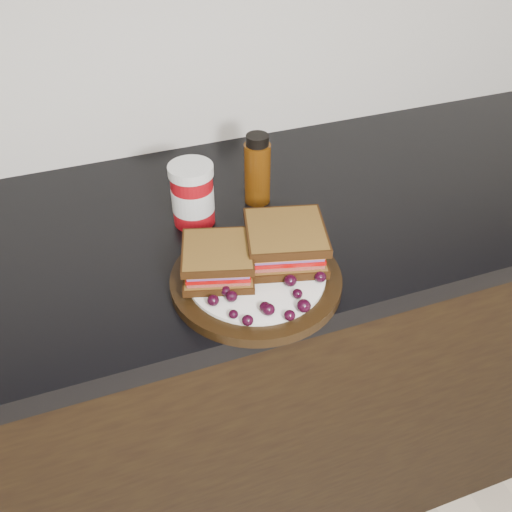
{
  "coord_description": "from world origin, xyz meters",
  "views": [
    {
      "loc": [
        0.05,
        0.85,
        1.53
      ],
      "look_at": [
        0.28,
        1.51,
        0.96
      ],
      "focal_mm": 40.0,
      "sensor_mm": 36.0,
      "label": 1
    }
  ],
  "objects": [
    {
      "name": "grape_10",
      "position": [
        0.37,
        1.45,
        0.93
      ],
      "size": [
        0.02,
        0.02,
        0.02
      ],
      "primitive_type": "ellipsoid",
      "color": "black",
      "rests_on": "plate"
    },
    {
      "name": "countertop",
      "position": [
        0.0,
        1.7,
        0.88
      ],
      "size": [
        3.98,
        0.6,
        0.04
      ],
      "primitive_type": "cube",
      "color": "black",
      "rests_on": "base_cabinets"
    },
    {
      "name": "grape_5",
      "position": [
        0.27,
        1.42,
        0.93
      ],
      "size": [
        0.02,
        0.02,
        0.02
      ],
      "primitive_type": "ellipsoid",
      "color": "black",
      "rests_on": "plate"
    },
    {
      "name": "grape_9",
      "position": [
        0.33,
        1.46,
        0.93
      ],
      "size": [
        0.02,
        0.02,
        0.02
      ],
      "primitive_type": "ellipsoid",
      "color": "black",
      "rests_on": "plate"
    },
    {
      "name": "grape_20",
      "position": [
        0.22,
        1.48,
        0.93
      ],
      "size": [
        0.02,
        0.02,
        0.02
      ],
      "primitive_type": "ellipsoid",
      "color": "black",
      "rests_on": "plate"
    },
    {
      "name": "grape_16",
      "position": [
        0.23,
        1.56,
        0.93
      ],
      "size": [
        0.02,
        0.02,
        0.02
      ],
      "primitive_type": "ellipsoid",
      "color": "black",
      "rests_on": "plate"
    },
    {
      "name": "sandwich_left",
      "position": [
        0.23,
        1.53,
        0.95
      ],
      "size": [
        0.14,
        0.14,
        0.05
      ],
      "primitive_type": null,
      "rotation": [
        0.0,
        0.0,
        -0.29
      ],
      "color": "brown",
      "rests_on": "plate"
    },
    {
      "name": "grape_14",
      "position": [
        0.36,
        1.54,
        0.93
      ],
      "size": [
        0.01,
        0.01,
        0.01
      ],
      "primitive_type": "ellipsoid",
      "color": "black",
      "rests_on": "plate"
    },
    {
      "name": "grape_17",
      "position": [
        0.23,
        1.55,
        0.93
      ],
      "size": [
        0.02,
        0.02,
        0.02
      ],
      "primitive_type": "ellipsoid",
      "color": "black",
      "rests_on": "plate"
    },
    {
      "name": "condiment_jar",
      "position": [
        0.24,
        1.71,
        0.96
      ],
      "size": [
        0.09,
        0.09,
        0.12
      ],
      "primitive_type": "cylinder",
      "rotation": [
        0.0,
        0.0,
        -0.05
      ],
      "color": "#9B0B12",
      "rests_on": "countertop"
    },
    {
      "name": "grape_8",
      "position": [
        0.32,
        1.43,
        0.93
      ],
      "size": [
        0.02,
        0.02,
        0.01
      ],
      "primitive_type": "ellipsoid",
      "color": "black",
      "rests_on": "plate"
    },
    {
      "name": "oil_bottle",
      "position": [
        0.37,
        1.74,
        0.97
      ],
      "size": [
        0.07,
        0.07,
        0.14
      ],
      "primitive_type": "cylinder",
      "rotation": [
        0.0,
        0.0,
        0.34
      ],
      "color": "#4D2707",
      "rests_on": "countertop"
    },
    {
      "name": "grape_0",
      "position": [
        0.2,
        1.46,
        0.93
      ],
      "size": [
        0.02,
        0.02,
        0.02
      ],
      "primitive_type": "ellipsoid",
      "color": "black",
      "rests_on": "plate"
    },
    {
      "name": "grape_22",
      "position": [
        0.23,
        1.53,
        0.93
      ],
      "size": [
        0.02,
        0.02,
        0.01
      ],
      "primitive_type": "ellipsoid",
      "color": "black",
      "rests_on": "plate"
    },
    {
      "name": "grape_19",
      "position": [
        0.2,
        1.52,
        0.93
      ],
      "size": [
        0.02,
        0.02,
        0.02
      ],
      "primitive_type": "ellipsoid",
      "color": "black",
      "rests_on": "plate"
    },
    {
      "name": "grape_13",
      "position": [
        0.38,
        1.52,
        0.93
      ],
      "size": [
        0.02,
        0.02,
        0.02
      ],
      "primitive_type": "ellipsoid",
      "color": "black",
      "rests_on": "plate"
    },
    {
      "name": "grape_12",
      "position": [
        0.38,
        1.5,
        0.93
      ],
      "size": [
        0.02,
        0.02,
        0.01
      ],
      "primitive_type": "ellipsoid",
      "color": "black",
      "rests_on": "plate"
    },
    {
      "name": "plate",
      "position": [
        0.28,
        1.51,
        0.91
      ],
      "size": [
        0.28,
        0.28,
        0.02
      ],
      "primitive_type": "cylinder",
      "color": "black",
      "rests_on": "countertop"
    },
    {
      "name": "base_cabinets",
      "position": [
        0.0,
        1.7,
        0.43
      ],
      "size": [
        3.96,
        0.58,
        0.86
      ],
      "primitive_type": "cube",
      "color": "black",
      "rests_on": "ground_plane"
    },
    {
      "name": "grape_21",
      "position": [
        0.23,
        1.54,
        0.93
      ],
      "size": [
        0.01,
        0.01,
        0.01
      ],
      "primitive_type": "ellipsoid",
      "color": "black",
      "rests_on": "plate"
    },
    {
      "name": "grape_4",
      "position": [
        0.27,
        1.41,
        0.93
      ],
      "size": [
        0.02,
        0.02,
        0.02
      ],
      "primitive_type": "ellipsoid",
      "color": "black",
      "rests_on": "plate"
    },
    {
      "name": "grape_23",
      "position": [
        0.19,
        1.52,
        0.93
      ],
      "size": [
        0.02,
        0.02,
        0.02
      ],
      "primitive_type": "ellipsoid",
      "color": "black",
      "rests_on": "plate"
    },
    {
      "name": "grape_11",
      "position": [
        0.36,
        1.49,
        0.93
      ],
      "size": [
        0.02,
        0.02,
        0.02
      ],
      "primitive_type": "ellipsoid",
      "color": "black",
      "rests_on": "plate"
    },
    {
      "name": "grape_2",
      "position": [
        0.22,
        1.42,
        0.93
      ],
      "size": [
        0.01,
        0.01,
        0.01
      ],
      "primitive_type": "ellipsoid",
      "color": "black",
      "rests_on": "plate"
    },
    {
      "name": "grape_3",
      "position": [
        0.23,
        1.4,
        0.93
      ],
      "size": [
        0.02,
        0.02,
        0.02
      ],
      "primitive_type": "ellipsoid",
      "color": "black",
      "rests_on": "plate"
    },
    {
      "name": "sandwich_right",
      "position": [
        0.34,
        1.53,
        0.95
      ],
      "size": [
        0.16,
        0.16,
        0.06
      ],
      "primitive_type": null,
      "rotation": [
        0.0,
        0.0,
        -0.26
      ],
      "color": "brown",
      "rests_on": "plate"
    },
    {
      "name": "grape_6",
      "position": [
        0.3,
        1.39,
        0.93
      ],
      "size": [
        0.02,
        0.02,
        0.02
      ],
      "primitive_type": "ellipsoid",
      "color": "black",
      "rests_on": "plate"
    },
    {
      "name": "grape_15",
      "position": [
        0.33,
        1.55,
        0.93
      ],
      "size": [
        0.02,
        0.02,
        0.02
      ],
      "primitive_type": "ellipsoid",
      "color": "black",
      "rests_on": "plate"
    },
    {
      "name": "grape_7",
      "position": [
        0.32,
        1.4,
        0.93
      ],
      "size": [
        0.02,
        0.02,
        0.02
      ],
      "primitive_type": "ellipsoid",
      "color": "black",
      "rests_on": "plate"
    },
    {
      "name": "grape_18",
      "position": [
        0.2,
        1.52,
        0.93
      ],
      "size": [
        0.02,
        0.02,
        0.02
      ],
      "primitive_type": "ellipsoid",
      "color": "black",
      "rests_on": "plate"
    },
    {
      "name": "grape_1",
      "position": [
        0.23,
        1.46,
        0.93
      ],
      "size": [
        0.02,
        0.02,
        0.02
      ],
      "primitive_type": "ellipsoid",
      "color": "black",
      "rests_on": "plate"
    }
  ]
}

